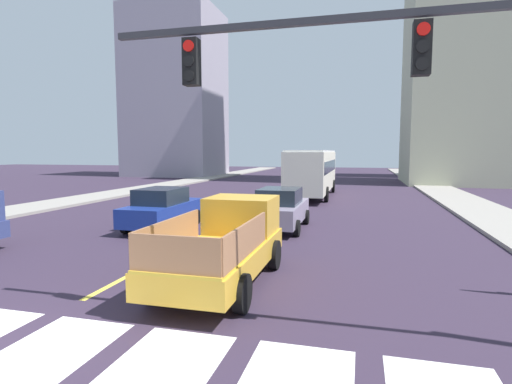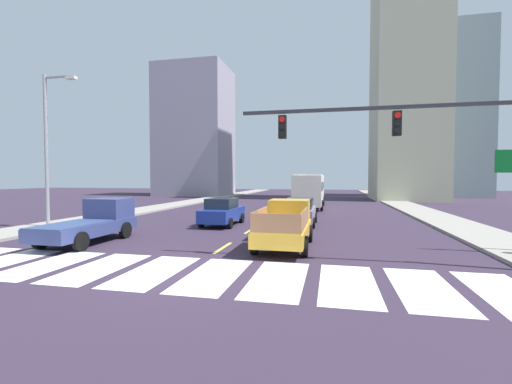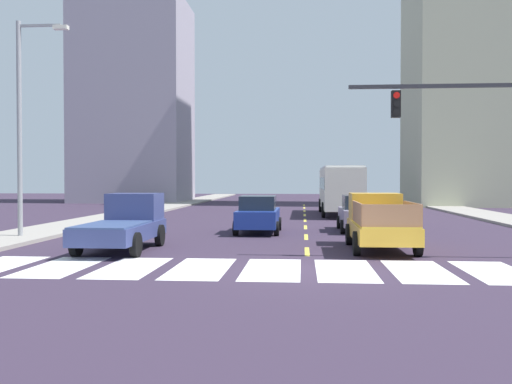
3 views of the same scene
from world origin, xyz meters
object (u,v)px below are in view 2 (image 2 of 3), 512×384
Objects in this scene: city_bus at (310,188)px; streetlight_left at (48,144)px; pickup_stakebed at (286,225)px; traffic_signal_gantry at (435,141)px; pickup_dark at (94,222)px; sedan_near_left at (222,212)px; sedan_far at (300,211)px.

streetlight_left reaches higher than city_bus.
streetlight_left reaches higher than pickup_stakebed.
traffic_signal_gantry is (5.45, -21.92, 2.28)m from city_bus.
pickup_dark is at bearing -29.73° from streetlight_left.
streetlight_left is (-19.56, 4.58, 0.73)m from traffic_signal_gantry.
traffic_signal_gantry reaches higher than city_bus.
city_bus is 22.56m from streetlight_left.
pickup_dark is 7.80m from sedan_near_left.
pickup_stakebed reaches higher than sedan_far.
sedan_near_left is (-4.78, -1.20, 0.00)m from sedan_far.
traffic_signal_gantry is 20.10m from streetlight_left.
pickup_dark is 0.52× the size of traffic_signal_gantry.
pickup_dark is at bearing -121.59° from sedan_near_left.
pickup_stakebed is 9.07m from pickup_dark.
pickup_stakebed is at bearing 6.96° from pickup_dark.
streetlight_left is at bearing 171.60° from pickup_stakebed.
streetlight_left reaches higher than sedan_near_left.
sedan_far is (0.00, 6.85, -0.08)m from pickup_stakebed.
sedan_near_left is (-4.64, -13.78, -1.09)m from city_bus.
sedan_far is (9.02, 7.74, -0.06)m from pickup_dark.
city_bus is (8.88, 20.32, 1.03)m from pickup_dark.
pickup_stakebed is 7.40m from sedan_near_left.
pickup_stakebed is 1.18× the size of sedan_far.
pickup_stakebed is 0.52× the size of traffic_signal_gantry.
city_bus is 1.09× the size of traffic_signal_gantry.
pickup_dark is at bearing 173.66° from traffic_signal_gantry.
pickup_dark is 7.26m from streetlight_left.
sedan_near_left is at bearing 130.19° from pickup_stakebed.
sedan_near_left is at bearing 141.10° from traffic_signal_gantry.
sedan_far is 0.49× the size of streetlight_left.
pickup_dark is 0.58× the size of streetlight_left.
city_bus is 12.63m from sedan_far.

